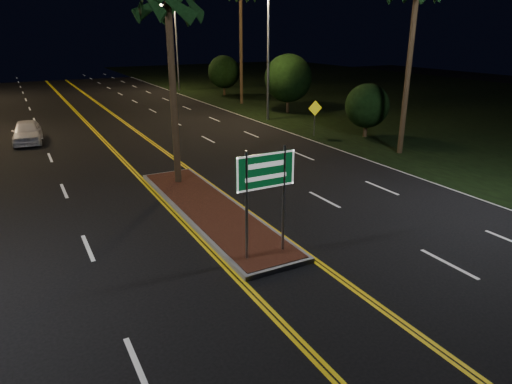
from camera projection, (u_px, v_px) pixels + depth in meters
ground at (321, 306)px, 11.13m from camera, size 120.00×120.00×0.00m
grass_right at (419, 98)px, 45.25m from camera, size 40.00×110.00×0.01m
median_island at (210, 209)px, 16.91m from camera, size 2.25×10.25×0.17m
highway_sign at (266, 181)px, 12.64m from camera, size 1.80×0.08×3.20m
streetlight_right_mid at (264, 40)px, 32.22m from camera, size 1.91×0.44×9.00m
streetlight_right_far at (173, 37)px, 48.82m from camera, size 1.91×0.44×9.00m
palm_median at (168, 5)px, 17.40m from camera, size 2.40×2.40×8.30m
shrub_near at (367, 106)px, 28.11m from camera, size 2.70×2.70×3.30m
shrub_mid at (288, 78)px, 36.37m from camera, size 3.78×3.78×4.62m
shrub_far at (224, 72)px, 46.37m from camera, size 3.24×3.24×3.96m
car_near at (27, 130)px, 27.04m from camera, size 2.36×4.74×1.53m
warning_sign at (315, 113)px, 28.48m from camera, size 0.94×0.13×2.24m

